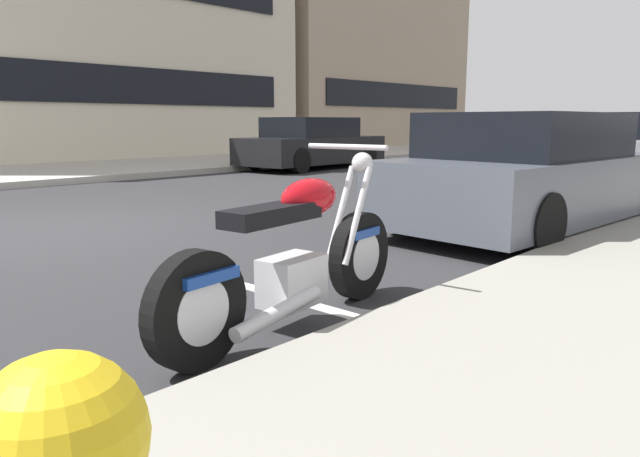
# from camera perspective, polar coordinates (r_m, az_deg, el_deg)

# --- Properties ---
(ground_plane) EXTENTS (260.00, 260.00, 0.00)m
(ground_plane) POSITION_cam_1_polar(r_m,az_deg,el_deg) (7.66, -24.61, -0.15)
(ground_plane) COLOR #28282B
(sidewalk_far_curb) EXTENTS (120.00, 5.00, 0.14)m
(sidewalk_far_curb) POSITION_cam_1_polar(r_m,az_deg,el_deg) (20.66, -1.19, 6.96)
(sidewalk_far_curb) COLOR #ADA89E
(sidewalk_far_curb) RESTS_ON ground
(parking_stall_stripe) EXTENTS (0.12, 2.20, 0.01)m
(parking_stall_stripe) POSITION_cam_1_polar(r_m,az_deg,el_deg) (4.20, -1.39, -7.16)
(parking_stall_stripe) COLOR silver
(parking_stall_stripe) RESTS_ON ground
(parked_motorcycle) EXTENTS (2.18, 0.64, 1.11)m
(parked_motorcycle) POSITION_cam_1_polar(r_m,az_deg,el_deg) (3.63, -2.45, -3.03)
(parked_motorcycle) COLOR black
(parked_motorcycle) RESTS_ON ground
(parked_car_at_intersection) EXTENTS (4.29, 2.04, 1.36)m
(parked_car_at_intersection) POSITION_cam_1_polar(r_m,az_deg,el_deg) (7.40, 19.63, 4.91)
(parked_car_at_intersection) COLOR #4C515B
(parked_car_at_intersection) RESTS_ON ground
(car_opposite_curb) EXTENTS (4.57, 2.06, 1.37)m
(car_opposite_curb) POSITION_cam_1_polar(r_m,az_deg,el_deg) (16.20, -0.75, 8.11)
(car_opposite_curb) COLOR black
(car_opposite_curb) RESTS_ON ground
(townhouse_behind_pole) EXTENTS (15.00, 11.46, 10.59)m
(townhouse_behind_pole) POSITION_cam_1_polar(r_m,az_deg,el_deg) (24.41, -26.23, 18.78)
(townhouse_behind_pole) COLOR beige
(townhouse_behind_pole) RESTS_ON ground
(townhouse_near_left) EXTENTS (12.41, 11.90, 11.17)m
(townhouse_near_left) POSITION_cam_1_polar(r_m,az_deg,el_deg) (32.86, -1.08, 17.83)
(townhouse_near_left) COLOR tan
(townhouse_near_left) RESTS_ON ground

